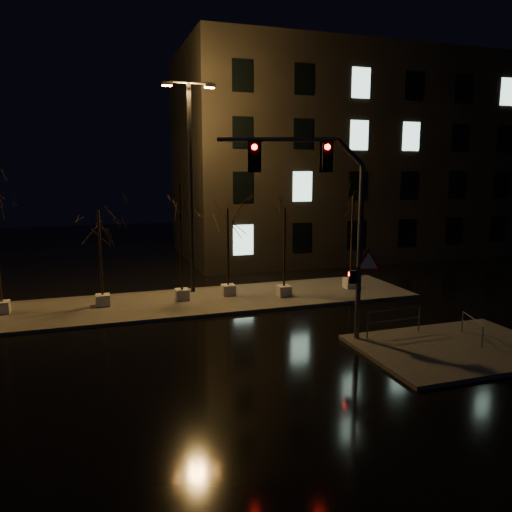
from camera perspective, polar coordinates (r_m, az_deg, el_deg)
name	(u,v)px	position (r m, az deg, el deg)	size (l,w,h in m)	color
ground	(234,341)	(19.64, -2.51, -9.72)	(90.00, 90.00, 0.00)	black
median	(202,301)	(25.19, -6.24, -5.16)	(22.00, 5.00, 0.15)	#3F3C38
sidewalk_corner	(456,348)	(20.09, 21.86, -9.77)	(7.00, 5.00, 0.15)	#3F3C38
building	(342,158)	(40.56, 9.84, 11.02)	(25.00, 12.00, 15.00)	black
tree_1	(99,232)	(24.39, -17.49, 2.64)	(1.80, 1.80, 4.68)	beige
tree_2	(180,210)	(24.53, -8.68, 5.26)	(1.80, 1.80, 5.95)	beige
tree_3	(228,228)	(25.35, -3.25, 3.24)	(1.80, 1.80, 4.63)	beige
tree_4	(285,227)	(25.14, 3.28, 3.29)	(1.80, 1.80, 4.69)	beige
tree_5	(352,217)	(27.36, 10.97, 4.37)	(1.80, 1.80, 5.14)	beige
traffic_signal_mast	(328,209)	(18.74, 8.22, 5.32)	(5.88, 2.17, 7.58)	#505257
streetlight_main	(191,174)	(26.14, -7.50, 9.29)	(2.68, 0.33, 10.76)	black
guard_rail_a	(394,318)	(20.41, 15.51, -6.84)	(2.45, 0.14, 1.06)	#505257
guard_rail_b	(472,325)	(20.93, 23.47, -7.28)	(0.59, 1.73, 0.86)	#505257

